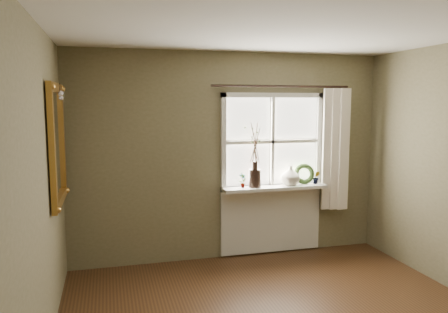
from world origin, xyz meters
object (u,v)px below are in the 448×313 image
dark_jug (255,178)px  cream_vase (291,175)px  wreath (304,176)px  gilt_mirror (57,144)px

dark_jug → cream_vase: size_ratio=0.89×
dark_jug → wreath: 0.69m
wreath → dark_jug: bearing=-164.0°
cream_vase → wreath: 0.21m
dark_jug → gilt_mirror: size_ratio=0.19×
cream_vase → wreath: size_ratio=0.94×
cream_vase → gilt_mirror: (-2.73, -0.65, 0.53)m
dark_jug → gilt_mirror: (-2.24, -0.65, 0.55)m
dark_jug → cream_vase: (0.48, 0.00, 0.01)m
cream_vase → gilt_mirror: bearing=-166.7°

